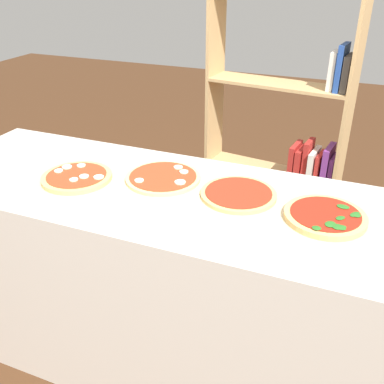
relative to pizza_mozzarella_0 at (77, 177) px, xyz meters
name	(u,v)px	position (x,y,z in m)	size (l,w,h in m)	color
ground_plane	(192,360)	(0.51, 0.05, -0.93)	(12.00, 12.00, 0.00)	#4C2D19
counter	(192,287)	(0.51, 0.05, -0.47)	(2.38, 0.73, 0.92)	beige
parchment_paper	(192,196)	(0.51, 0.05, -0.01)	(2.02, 0.53, 0.00)	beige
pizza_mozzarella_0	(77,177)	(0.00, 0.00, 0.00)	(0.30, 0.30, 0.03)	#DBB26B
pizza_mozzarella_1	(163,178)	(0.34, 0.14, 0.00)	(0.32, 0.32, 0.02)	#E5C17F
pizza_plain_2	(238,194)	(0.68, 0.11, 0.00)	(0.30, 0.30, 0.02)	#DBB26B
pizza_spinach_3	(325,216)	(1.02, 0.06, 0.00)	(0.29, 0.29, 0.03)	#DBB26B
bookshelf	(289,147)	(0.70, 1.14, -0.19)	(0.86, 0.33, 1.67)	tan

